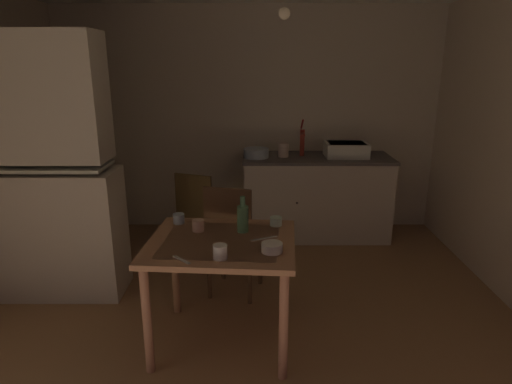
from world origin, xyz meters
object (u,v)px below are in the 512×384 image
Objects in this scene: sink_basin at (345,149)px; hand_pump at (301,140)px; hutch_cabinet at (49,179)px; dining_table at (221,255)px; teacup_cream at (197,226)px; serving_bowl_wide at (271,247)px; mixing_bowl_counter at (255,153)px; chair_by_counter at (199,211)px; chair_far_side at (231,240)px; glass_bottle at (242,218)px.

hand_pump is at bearing 174.40° from sink_basin.
hutch_cabinet reaches higher than dining_table.
hutch_cabinet is 1.35m from teacup_cream.
serving_bowl_wide reaches higher than dining_table.
mixing_bowl_counter is 0.87m from chair_by_counter.
hutch_cabinet is at bearing 153.30° from dining_table.
hutch_cabinet is 2.87m from sink_basin.
hutch_cabinet reaches higher than hand_pump.
hand_pump is 2.24m from serving_bowl_wide.
mixing_bowl_counter is 3.19× the size of teacup_cream.
serving_bowl_wide is (0.32, -0.18, 0.14)m from dining_table.
sink_basin is 1.68× the size of mixing_bowl_counter.
sink_basin is 0.44× the size of dining_table.
hutch_cabinet reaches higher than serving_bowl_wide.
hand_pump is 2.06m from teacup_cream.
hand_pump is 0.46× the size of chair_by_counter.
serving_bowl_wide is at bearing -87.41° from mixing_bowl_counter.
sink_basin is 0.47m from hand_pump.
chair_far_side is 0.88m from chair_by_counter.
chair_by_counter is 10.43× the size of teacup_cream.
sink_basin is 1.76× the size of glass_bottle.
hand_pump is at bearing 79.71° from serving_bowl_wide.
hutch_cabinet is 2.02m from mixing_bowl_counter.
chair_far_side is at bearing -116.49° from hand_pump.
chair_far_side is 7.32× the size of serving_bowl_wide.
teacup_cream is at bearing -113.71° from chair_far_side.
hutch_cabinet is 2.08× the size of dining_table.
teacup_cream is at bearing -115.80° from hand_pump.
hand_pump is at bearing 31.54° from hutch_cabinet.
hand_pump is at bearing 72.50° from glass_bottle.
serving_bowl_wide is 0.60m from teacup_cream.
hutch_cabinet is at bearing 160.27° from glass_bottle.
serving_bowl_wide is (0.29, -0.81, 0.29)m from chair_far_side.
hutch_cabinet reaches higher than chair_by_counter.
mixing_bowl_counter reaches higher than chair_far_side.
hutch_cabinet reaches higher than glass_bottle.
chair_far_side reaches higher than chair_by_counter.
dining_table is at bearing 150.68° from serving_bowl_wide.
hutch_cabinet is 1.52m from chair_far_side.
teacup_cream is at bearing 135.89° from dining_table.
sink_basin is 1.13× the size of hand_pump.
glass_bottle is (-0.09, -1.75, -0.09)m from mixing_bowl_counter.
sink_basin is at bearing 19.18° from chair_by_counter.
sink_basin is at bearing 59.93° from glass_bottle.
glass_bottle reaches higher than mixing_bowl_counter.
hutch_cabinet reaches higher than sink_basin.
hand_pump is (-0.46, 0.05, 0.09)m from sink_basin.
mixing_bowl_counter is 1.05× the size of glass_bottle.
mixing_bowl_counter is at bearing 40.68° from chair_by_counter.
chair_by_counter is at bearing 102.69° from dining_table.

